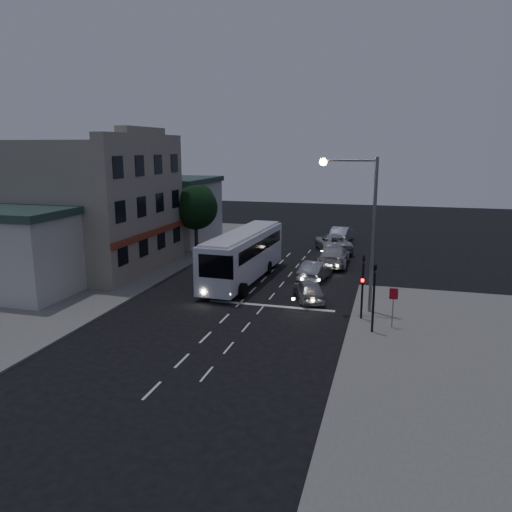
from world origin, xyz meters
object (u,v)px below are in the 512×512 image
(car_sedan_c, at_px, (333,243))
(street_tree, at_px, (195,205))
(streetlight, at_px, (362,217))
(regulatory_sign, at_px, (393,301))
(car_sedan_a, at_px, (315,271))
(car_extra, at_px, (341,234))
(traffic_signal_main, at_px, (363,279))
(car_suv, at_px, (309,290))
(car_sedan_b, at_px, (334,256))
(tour_bus, at_px, (243,254))
(traffic_signal_side, at_px, (374,290))

(car_sedan_c, xyz_separation_m, street_tree, (-11.92, -4.66, 3.68))
(car_sedan_c, xyz_separation_m, streetlight, (3.63, -17.48, 4.91))
(regulatory_sign, bearing_deg, street_tree, 138.92)
(street_tree, bearing_deg, car_sedan_a, -27.45)
(car_extra, bearing_deg, traffic_signal_main, 102.78)
(car_sedan_c, distance_m, streetlight, 18.52)
(car_suv, relative_size, streetlight, 0.44)
(traffic_signal_main, bearing_deg, car_sedan_b, 103.28)
(car_suv, distance_m, car_extra, 20.91)
(car_sedan_c, height_order, car_extra, car_sedan_c)
(tour_bus, distance_m, car_extra, 18.20)
(regulatory_sign, bearing_deg, car_extra, 102.08)
(car_suv, xyz_separation_m, streetlight, (3.26, -1.60, 5.06))
(tour_bus, bearing_deg, regulatory_sign, -32.67)
(car_sedan_a, distance_m, streetlight, 9.06)
(car_sedan_b, distance_m, car_extra, 10.74)
(traffic_signal_main, height_order, streetlight, streetlight)
(car_sedan_a, relative_size, streetlight, 0.49)
(tour_bus, relative_size, car_sedan_b, 2.12)
(car_sedan_c, bearing_deg, car_extra, -111.20)
(car_sedan_a, bearing_deg, traffic_signal_side, 121.84)
(car_sedan_a, xyz_separation_m, traffic_signal_main, (3.87, -8.05, 1.69))
(car_sedan_c, bearing_deg, regulatory_sign, 87.25)
(traffic_signal_main, distance_m, street_tree, 21.38)
(car_extra, bearing_deg, car_sedan_b, 96.92)
(street_tree, bearing_deg, traffic_signal_main, -42.03)
(car_suv, xyz_separation_m, car_extra, (-0.12, 20.91, 0.13))
(car_sedan_b, bearing_deg, car_suv, 86.63)
(car_suv, bearing_deg, street_tree, -62.03)
(streetlight, bearing_deg, car_sedan_b, 103.64)
(streetlight, bearing_deg, car_sedan_c, 101.72)
(car_sedan_c, bearing_deg, car_sedan_a, 71.63)
(car_sedan_c, bearing_deg, tour_bus, 49.21)
(regulatory_sign, distance_m, streetlight, 5.18)
(car_suv, distance_m, car_sedan_c, 15.89)
(car_sedan_c, relative_size, regulatory_sign, 2.69)
(car_sedan_a, relative_size, street_tree, 0.72)
(car_sedan_a, xyz_separation_m, streetlight, (3.62, -6.63, 5.00))
(traffic_signal_main, bearing_deg, regulatory_sign, -30.84)
(tour_bus, bearing_deg, streetlight, -27.83)
(car_extra, distance_m, street_tree, 15.98)
(tour_bus, bearing_deg, car_sedan_a, 18.96)
(traffic_signal_main, bearing_deg, car_suv, 139.34)
(car_sedan_b, height_order, car_sedan_c, car_sedan_b)
(car_suv, height_order, car_extra, car_extra)
(tour_bus, distance_m, traffic_signal_side, 12.91)
(tour_bus, xyz_separation_m, street_tree, (-6.84, 7.68, 2.52))
(traffic_signal_side, bearing_deg, regulatory_sign, 43.92)
(street_tree, bearing_deg, car_sedan_b, -4.71)
(traffic_signal_main, bearing_deg, traffic_signal_side, -70.51)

